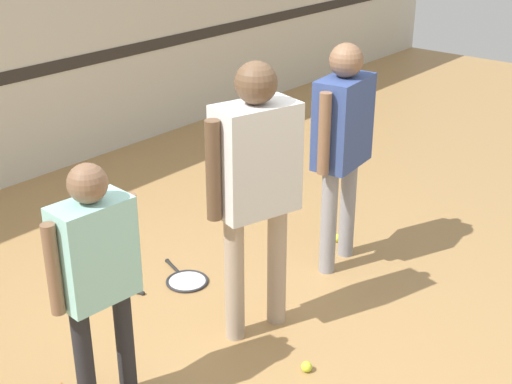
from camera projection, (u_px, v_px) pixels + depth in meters
The scene contains 9 objects.
ground_plane at pixel (262, 322), 4.69m from camera, with size 16.00×16.00×0.00m, color #A87F4C.
person_instructor at pixel (256, 173), 4.19m from camera, with size 0.64×0.40×1.75m.
person_student_left at pixel (96, 264), 3.61m from camera, with size 0.54×0.25×1.43m.
person_student_right at pixel (343, 133), 4.99m from camera, with size 0.63×0.31×1.67m.
racket_spare_on_floor at pixel (104, 286), 5.08m from camera, with size 0.39×0.51×0.03m.
racket_second_spare at pixel (186, 280), 5.15m from camera, with size 0.39×0.54×0.03m.
tennis_ball_near_instructor at pixel (307, 367), 4.21m from camera, with size 0.07×0.07×0.07m, color #CCE038.
tennis_ball_by_spare_racket at pixel (87, 296), 4.91m from camera, with size 0.07×0.07×0.07m, color #CCE038.
tennis_ball_stray_left at pixel (337, 238), 5.70m from camera, with size 0.07×0.07×0.07m, color #CCE038.
Camera 1 is at (-3.04, -2.50, 2.69)m, focal length 50.00 mm.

